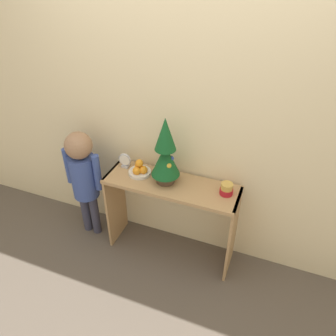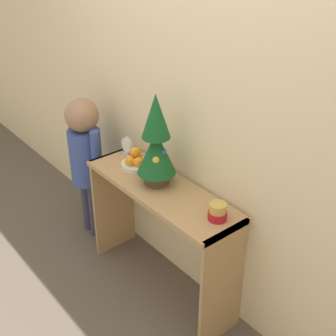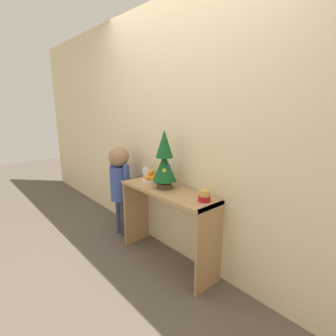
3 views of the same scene
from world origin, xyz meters
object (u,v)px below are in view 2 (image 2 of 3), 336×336
desk_clock (127,147)px  fruit_bowl (136,161)px  mini_tree (156,142)px  singing_bowl (218,212)px  child_figure (85,151)px

desk_clock → fruit_bowl: bearing=-16.2°
mini_tree → fruit_bowl: 0.32m
fruit_bowl → mini_tree: bearing=-4.5°
mini_tree → singing_bowl: (0.48, 0.02, -0.22)m
singing_bowl → child_figure: bearing=-176.8°
child_figure → singing_bowl: bearing=3.2°
mini_tree → singing_bowl: size_ratio=5.50×
fruit_bowl → desk_clock: (-0.16, 0.05, 0.02)m
desk_clock → child_figure: (-0.36, -0.11, -0.14)m
desk_clock → singing_bowl: bearing=-2.8°
fruit_bowl → singing_bowl: 0.71m
fruit_bowl → child_figure: size_ratio=0.17×
fruit_bowl → child_figure: bearing=-172.6°
fruit_bowl → desk_clock: bearing=163.8°
singing_bowl → fruit_bowl: bearing=-179.8°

